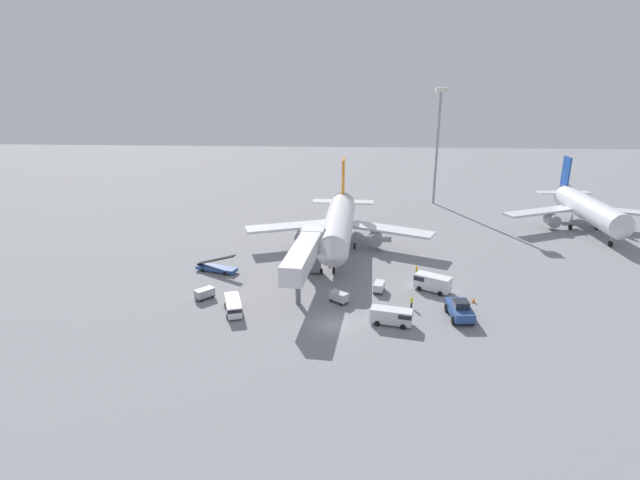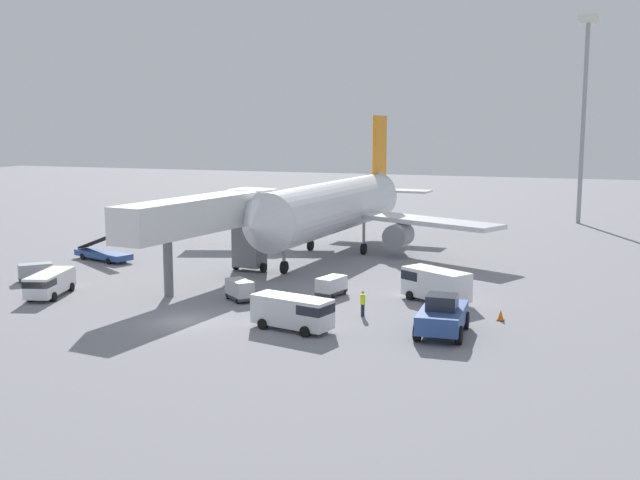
{
  "view_description": "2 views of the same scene",
  "coord_description": "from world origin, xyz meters",
  "px_view_note": "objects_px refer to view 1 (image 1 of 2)",
  "views": [
    {
      "loc": [
        1.42,
        -58.21,
        31.06
      ],
      "look_at": [
        -2.79,
        21.01,
        4.18
      ],
      "focal_mm": 28.99,
      "sensor_mm": 36.0,
      "label": 1
    },
    {
      "loc": [
        25.2,
        -41.54,
        12.64
      ],
      "look_at": [
        1.63,
        20.34,
        2.58
      ],
      "focal_mm": 42.32,
      "sensor_mm": 36.0,
      "label": 2
    }
  ],
  "objects_px": {
    "airplane_at_gate": "(339,224)",
    "ground_crew_worker_foreground": "(416,270)",
    "baggage_cart_near_left": "(379,287)",
    "baggage_cart_mid_center": "(205,293)",
    "safety_cone_alpha": "(474,300)",
    "apron_light_mast": "(439,125)",
    "service_van_far_center": "(393,316)",
    "jet_bridge": "(305,254)",
    "service_van_outer_right": "(233,306)",
    "ground_crew_worker_midground": "(412,302)",
    "pushback_tug": "(460,310)",
    "safety_cone_bravo": "(329,266)",
    "baggage_cart_rear_right": "(339,297)",
    "airplane_background": "(588,209)",
    "service_van_rear_left": "(432,282)",
    "belt_loader_truck": "(217,267)"
  },
  "relations": [
    {
      "from": "baggage_cart_near_left",
      "to": "baggage_cart_mid_center",
      "type": "bearing_deg",
      "value": -171.58
    },
    {
      "from": "jet_bridge",
      "to": "baggage_cart_mid_center",
      "type": "height_order",
      "value": "jet_bridge"
    },
    {
      "from": "baggage_cart_mid_center",
      "to": "safety_cone_bravo",
      "type": "height_order",
      "value": "baggage_cart_mid_center"
    },
    {
      "from": "safety_cone_bravo",
      "to": "baggage_cart_rear_right",
      "type": "bearing_deg",
      "value": -82.12
    },
    {
      "from": "service_van_rear_left",
      "to": "ground_crew_worker_midground",
      "type": "xyz_separation_m",
      "value": [
        -3.55,
        -5.95,
        -0.42
      ]
    },
    {
      "from": "ground_crew_worker_foreground",
      "to": "apron_light_mast",
      "type": "xyz_separation_m",
      "value": [
        9.52,
        45.16,
        17.35
      ]
    },
    {
      "from": "baggage_cart_near_left",
      "to": "service_van_far_center",
      "type": "bearing_deg",
      "value": -83.5
    },
    {
      "from": "service_van_far_center",
      "to": "ground_crew_worker_midground",
      "type": "xyz_separation_m",
      "value": [
        2.95,
        4.8,
        -0.28
      ]
    },
    {
      "from": "service_van_outer_right",
      "to": "jet_bridge",
      "type": "bearing_deg",
      "value": 44.15
    },
    {
      "from": "airplane_at_gate",
      "to": "pushback_tug",
      "type": "height_order",
      "value": "airplane_at_gate"
    },
    {
      "from": "airplane_at_gate",
      "to": "service_van_outer_right",
      "type": "height_order",
      "value": "airplane_at_gate"
    },
    {
      "from": "safety_cone_alpha",
      "to": "apron_light_mast",
      "type": "bearing_deg",
      "value": 87.07
    },
    {
      "from": "pushback_tug",
      "to": "service_van_outer_right",
      "type": "bearing_deg",
      "value": -179.79
    },
    {
      "from": "service_van_rear_left",
      "to": "service_van_outer_right",
      "type": "distance_m",
      "value": 28.54
    },
    {
      "from": "airplane_at_gate",
      "to": "ground_crew_worker_midground",
      "type": "xyz_separation_m",
      "value": [
        10.29,
        -23.14,
        -3.73
      ]
    },
    {
      "from": "belt_loader_truck",
      "to": "ground_crew_worker_foreground",
      "type": "bearing_deg",
      "value": 0.07
    },
    {
      "from": "pushback_tug",
      "to": "ground_crew_worker_midground",
      "type": "bearing_deg",
      "value": 156.35
    },
    {
      "from": "baggage_cart_near_left",
      "to": "safety_cone_alpha",
      "type": "xyz_separation_m",
      "value": [
        12.87,
        -2.91,
        -0.43
      ]
    },
    {
      "from": "baggage_cart_rear_right",
      "to": "baggage_cart_near_left",
      "type": "bearing_deg",
      "value": 34.09
    },
    {
      "from": "ground_crew_worker_foreground",
      "to": "safety_cone_alpha",
      "type": "height_order",
      "value": "ground_crew_worker_foreground"
    },
    {
      "from": "jet_bridge",
      "to": "ground_crew_worker_foreground",
      "type": "xyz_separation_m",
      "value": [
        16.86,
        5.54,
        -4.46
      ]
    },
    {
      "from": "service_van_rear_left",
      "to": "safety_cone_bravo",
      "type": "xyz_separation_m",
      "value": [
        -15.11,
        8.06,
        -1.07
      ]
    },
    {
      "from": "ground_crew_worker_foreground",
      "to": "safety_cone_bravo",
      "type": "xyz_separation_m",
      "value": [
        -13.63,
        2.56,
        -0.62
      ]
    },
    {
      "from": "safety_cone_alpha",
      "to": "jet_bridge",
      "type": "bearing_deg",
      "value": 171.0
    },
    {
      "from": "airplane_at_gate",
      "to": "ground_crew_worker_midground",
      "type": "distance_m",
      "value": 25.6
    },
    {
      "from": "pushback_tug",
      "to": "service_van_far_center",
      "type": "bearing_deg",
      "value": -165.89
    },
    {
      "from": "belt_loader_truck",
      "to": "apron_light_mast",
      "type": "bearing_deg",
      "value": 47.83
    },
    {
      "from": "belt_loader_truck",
      "to": "apron_light_mast",
      "type": "height_order",
      "value": "apron_light_mast"
    },
    {
      "from": "baggage_cart_rear_right",
      "to": "safety_cone_alpha",
      "type": "height_order",
      "value": "baggage_cart_rear_right"
    },
    {
      "from": "jet_bridge",
      "to": "airplane_background",
      "type": "xyz_separation_m",
      "value": [
        53.07,
        30.86,
        -1.0
      ]
    },
    {
      "from": "jet_bridge",
      "to": "service_van_outer_right",
      "type": "relative_size",
      "value": 3.21
    },
    {
      "from": "jet_bridge",
      "to": "ground_crew_worker_midground",
      "type": "xyz_separation_m",
      "value": [
        14.79,
        -5.9,
        -4.43
      ]
    },
    {
      "from": "airplane_background",
      "to": "apron_light_mast",
      "type": "distance_m",
      "value": 36.04
    },
    {
      "from": "pushback_tug",
      "to": "service_van_far_center",
      "type": "height_order",
      "value": "pushback_tug"
    },
    {
      "from": "baggage_cart_rear_right",
      "to": "ground_crew_worker_midground",
      "type": "distance_m",
      "value": 9.87
    },
    {
      "from": "jet_bridge",
      "to": "service_van_far_center",
      "type": "height_order",
      "value": "jet_bridge"
    },
    {
      "from": "service_van_rear_left",
      "to": "airplane_background",
      "type": "distance_m",
      "value": 46.52
    },
    {
      "from": "service_van_far_center",
      "to": "pushback_tug",
      "type": "bearing_deg",
      "value": 14.11
    },
    {
      "from": "service_van_far_center",
      "to": "airplane_background",
      "type": "xyz_separation_m",
      "value": [
        41.22,
        41.56,
        3.15
      ]
    },
    {
      "from": "service_van_rear_left",
      "to": "safety_cone_alpha",
      "type": "relative_size",
      "value": 7.27
    },
    {
      "from": "airplane_at_gate",
      "to": "ground_crew_worker_foreground",
      "type": "xyz_separation_m",
      "value": [
        12.35,
        -11.69,
        -3.76
      ]
    },
    {
      "from": "baggage_cart_rear_right",
      "to": "safety_cone_alpha",
      "type": "relative_size",
      "value": 3.66
    },
    {
      "from": "airplane_background",
      "to": "apron_light_mast",
      "type": "relative_size",
      "value": 1.26
    },
    {
      "from": "baggage_cart_rear_right",
      "to": "safety_cone_bravo",
      "type": "xyz_separation_m",
      "value": [
        -1.77,
        12.8,
        -0.57
      ]
    },
    {
      "from": "service_van_far_center",
      "to": "service_van_outer_right",
      "type": "xyz_separation_m",
      "value": [
        -20.7,
        2.11,
        -0.16
      ]
    },
    {
      "from": "service_van_outer_right",
      "to": "ground_crew_worker_midground",
      "type": "relative_size",
      "value": 3.25
    },
    {
      "from": "airplane_at_gate",
      "to": "service_van_far_center",
      "type": "relative_size",
      "value": 6.34
    },
    {
      "from": "airplane_at_gate",
      "to": "baggage_cart_rear_right",
      "type": "distance_m",
      "value": 22.27
    },
    {
      "from": "jet_bridge",
      "to": "baggage_cart_mid_center",
      "type": "bearing_deg",
      "value": -162.11
    },
    {
      "from": "service_van_far_center",
      "to": "safety_cone_alpha",
      "type": "height_order",
      "value": "service_van_far_center"
    }
  ]
}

